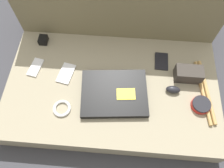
% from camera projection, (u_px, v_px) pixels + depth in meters
% --- Properties ---
extents(ground_plane, '(8.00, 8.00, 0.00)m').
position_uv_depth(ground_plane, '(112.00, 96.00, 1.22)').
color(ground_plane, '#38383D').
extents(couch_seat, '(1.08, 0.63, 0.12)m').
position_uv_depth(couch_seat, '(112.00, 91.00, 1.16)').
color(couch_seat, gray).
rests_on(couch_seat, ground_plane).
extents(couch_backrest, '(1.08, 0.20, 0.51)m').
position_uv_depth(couch_backrest, '(118.00, 7.00, 1.18)').
color(couch_backrest, '#756B4C').
rests_on(couch_backrest, ground_plane).
extents(laptop, '(0.34, 0.28, 0.03)m').
position_uv_depth(laptop, '(114.00, 93.00, 1.07)').
color(laptop, black).
rests_on(laptop, couch_seat).
extents(computer_mouse, '(0.07, 0.04, 0.03)m').
position_uv_depth(computer_mouse, '(173.00, 90.00, 1.08)').
color(computer_mouse, black).
rests_on(computer_mouse, couch_seat).
extents(speaker_puck, '(0.09, 0.09, 0.03)m').
position_uv_depth(speaker_puck, '(201.00, 105.00, 1.05)').
color(speaker_puck, red).
rests_on(speaker_puck, couch_seat).
extents(phone_silver, '(0.07, 0.11, 0.01)m').
position_uv_depth(phone_silver, '(161.00, 61.00, 1.17)').
color(phone_silver, black).
rests_on(phone_silver, couch_seat).
extents(phone_black, '(0.09, 0.13, 0.01)m').
position_uv_depth(phone_black, '(66.00, 73.00, 1.14)').
color(phone_black, silver).
rests_on(phone_black, couch_seat).
extents(phone_small, '(0.07, 0.12, 0.01)m').
position_uv_depth(phone_small, '(36.00, 67.00, 1.15)').
color(phone_small, silver).
rests_on(phone_small, couch_seat).
extents(camera_pouch, '(0.13, 0.07, 0.07)m').
position_uv_depth(camera_pouch, '(188.00, 74.00, 1.10)').
color(camera_pouch, '#38332D').
rests_on(camera_pouch, couch_seat).
extents(charger_brick, '(0.05, 0.06, 0.03)m').
position_uv_depth(charger_brick, '(43.00, 40.00, 1.22)').
color(charger_brick, black).
rests_on(charger_brick, couch_seat).
extents(cable_coil, '(0.09, 0.09, 0.01)m').
position_uv_depth(cable_coil, '(62.00, 108.00, 1.05)').
color(cable_coil, white).
rests_on(cable_coil, couch_seat).
extents(drumstick_pair, '(0.08, 0.35, 0.02)m').
position_uv_depth(drumstick_pair, '(205.00, 91.00, 1.09)').
color(drumstick_pair, tan).
rests_on(drumstick_pair, couch_seat).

